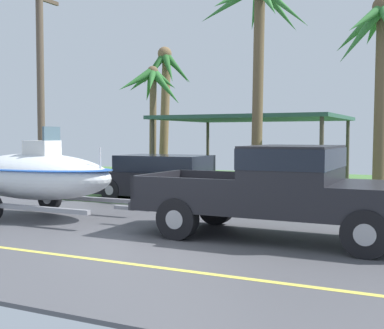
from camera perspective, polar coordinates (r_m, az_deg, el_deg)
ground at (r=17.55m, az=11.06°, el=-3.37°), size 36.00×22.00×0.11m
pickup_truck_towing at (r=9.99m, az=10.92°, el=-2.44°), size 5.45×2.16×1.79m
boat_on_trailer at (r=13.14m, az=-16.92°, el=-1.19°), size 5.64×2.25×2.19m
parked_sedan_near at (r=15.76m, az=-2.50°, el=-1.55°), size 4.80×1.87×1.38m
carport_awning at (r=20.87m, az=6.91°, el=4.94°), size 6.91×5.67×2.74m
palm_tree_near_right at (r=16.39m, az=7.13°, el=14.44°), size 3.67×3.14×6.81m
palm_tree_mid at (r=25.44m, az=-2.96°, el=9.05°), size 3.15×2.72×6.29m
palm_tree_far_left at (r=16.11m, az=20.12°, el=12.13°), size 3.37×3.29×5.94m
palm_tree_far_right at (r=23.32m, az=-4.48°, el=8.06°), size 2.82×3.29×5.07m
utility_pole at (r=18.00m, az=-16.34°, el=8.53°), size 0.24×1.80×7.08m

